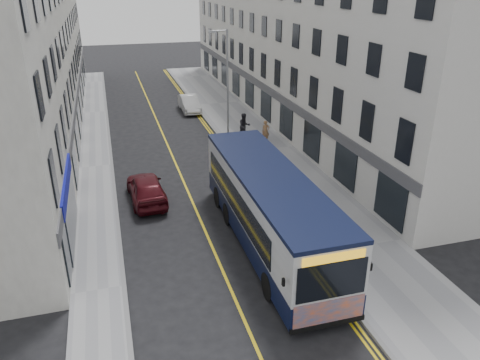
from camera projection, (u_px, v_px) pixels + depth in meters
ground at (216, 256)px, 20.45m from camera, size 140.00×140.00×0.00m
pavement_east at (263, 150)px, 32.56m from camera, size 4.50×64.00×0.12m
pavement_west at (96, 167)px, 29.70m from camera, size 2.00×64.00×0.12m
kerb_east at (232, 153)px, 31.99m from camera, size 0.18×64.00×0.13m
kerb_west at (112, 165)px, 29.96m from camera, size 0.18×64.00×0.13m
road_centre_line at (174, 160)px, 31.00m from camera, size 0.12×64.00×0.01m
road_dbl_yellow_inner at (226, 155)px, 31.90m from camera, size 0.10×64.00×0.01m
road_dbl_yellow_outer at (229, 154)px, 31.95m from camera, size 0.10×64.00×0.01m
terrace_east at (290, 36)px, 39.20m from camera, size 6.00×46.00×13.00m
terrace_west at (27, 46)px, 34.00m from camera, size 6.00×46.00×13.00m
streetlamp at (226, 84)px, 32.04m from camera, size 1.32×0.18×8.00m
city_bus at (269, 207)px, 20.50m from camera, size 2.81×12.08×3.51m
bicycle at (307, 226)px, 21.58m from camera, size 2.07×1.44×1.03m
pedestrian_near at (266, 131)px, 33.63m from camera, size 0.58×0.39×1.58m
pedestrian_far at (244, 126)px, 34.23m from camera, size 1.01×0.83×1.91m
car_white at (190, 104)px, 41.67m from camera, size 1.49×4.26×1.40m
car_maroon at (146, 188)px, 25.08m from camera, size 2.03×4.54×1.52m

